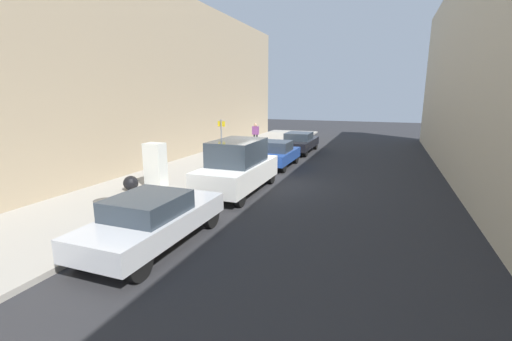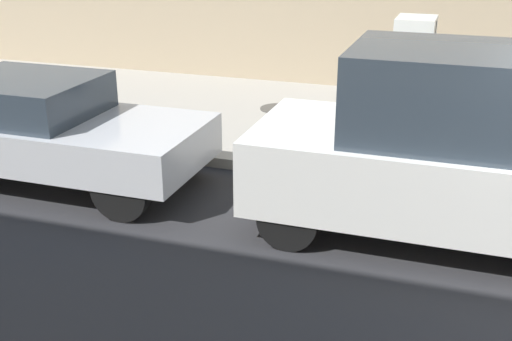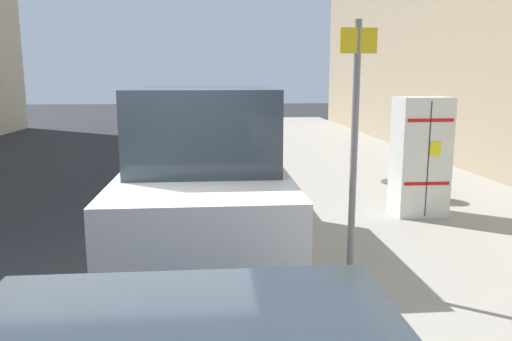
% 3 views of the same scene
% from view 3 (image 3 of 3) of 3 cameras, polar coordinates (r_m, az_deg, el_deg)
% --- Properties ---
extents(ground_plane, '(80.00, 80.00, 0.00)m').
position_cam_3_polar(ground_plane, '(5.54, -14.35, -13.89)').
color(ground_plane, '#28282B').
extents(discarded_refrigerator, '(0.78, 0.60, 1.83)m').
position_cam_3_polar(discarded_refrigerator, '(8.12, 18.25, 1.53)').
color(discarded_refrigerator, silver).
rests_on(discarded_refrigerator, sidewalk_slab).
extents(manhole_cover, '(0.70, 0.70, 0.02)m').
position_cam_3_polar(manhole_cover, '(10.62, 15.97, -1.29)').
color(manhole_cover, '#47443F').
rests_on(manhole_cover, sidewalk_slab).
extents(street_sign_post, '(0.36, 0.07, 2.66)m').
position_cam_3_polar(street_sign_post, '(5.05, 11.18, 3.24)').
color(street_sign_post, slate).
rests_on(street_sign_post, sidewalk_slab).
extents(trash_bag, '(0.59, 0.59, 0.59)m').
position_cam_3_polar(trash_bag, '(9.23, 19.36, -1.42)').
color(trash_bag, black).
rests_on(trash_bag, sidewalk_slab).
extents(parked_sedan_silver, '(1.82, 4.47, 1.42)m').
position_cam_3_polar(parked_sedan_silver, '(12.02, -5.49, 3.25)').
color(parked_sedan_silver, silver).
rests_on(parked_sedan_silver, ground).
extents(parked_van_white, '(1.93, 4.66, 2.14)m').
position_cam_3_polar(parked_van_white, '(6.55, -5.88, -0.13)').
color(parked_van_white, silver).
rests_on(parked_van_white, ground).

